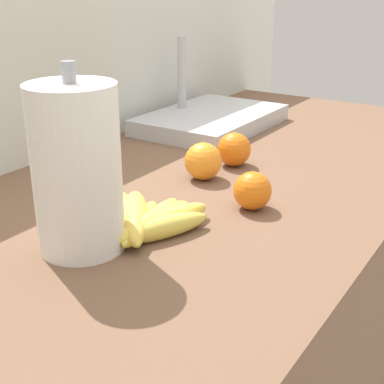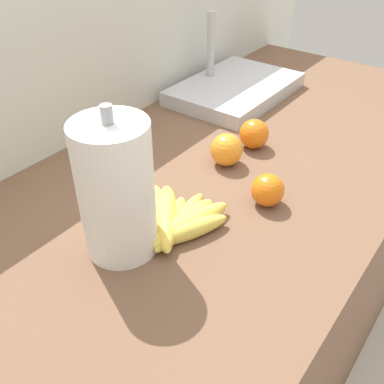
{
  "view_description": "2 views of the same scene",
  "coord_description": "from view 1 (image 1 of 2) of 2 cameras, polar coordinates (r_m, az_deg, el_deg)",
  "views": [
    {
      "loc": [
        -0.8,
        -0.54,
        1.29
      ],
      "look_at": [
        -0.09,
        -0.06,
        0.95
      ],
      "focal_mm": 50.51,
      "sensor_mm": 36.0,
      "label": 1
    },
    {
      "loc": [
        -0.68,
        -0.45,
        1.46
      ],
      "look_at": [
        -0.14,
        -0.05,
        0.97
      ],
      "focal_mm": 40.88,
      "sensor_mm": 36.0,
      "label": 2
    }
  ],
  "objects": [
    {
      "name": "counter",
      "position": [
        1.28,
        -0.32,
        -19.04
      ],
      "size": [
        1.88,
        0.75,
        0.91
      ],
      "primitive_type": "cube",
      "color": "brown",
      "rests_on": "ground"
    },
    {
      "name": "orange_back_left",
      "position": [
        0.96,
        6.4,
        0.13
      ],
      "size": [
        0.07,
        0.07,
        0.07
      ],
      "primitive_type": "sphere",
      "color": "orange",
      "rests_on": "counter"
    },
    {
      "name": "orange_front",
      "position": [
        1.17,
        4.63,
        4.47
      ],
      "size": [
        0.07,
        0.07,
        0.07
      ],
      "primitive_type": "sphere",
      "color": "orange",
      "rests_on": "counter"
    },
    {
      "name": "sink_basin",
      "position": [
        1.48,
        1.97,
        7.75
      ],
      "size": [
        0.4,
        0.27,
        0.24
      ],
      "color": "#B7BABF",
      "rests_on": "counter"
    },
    {
      "name": "banana_bunch",
      "position": [
        0.87,
        -4.78,
        -3.02
      ],
      "size": [
        0.2,
        0.21,
        0.04
      ],
      "color": "#D9C34C",
      "rests_on": "counter"
    },
    {
      "name": "wall_back",
      "position": [
        1.4,
        -14.32,
        -6.32
      ],
      "size": [
        2.28,
        0.06,
        1.3
      ],
      "primitive_type": "cube",
      "color": "silver",
      "rests_on": "ground"
    },
    {
      "name": "paper_towel_roll",
      "position": [
        0.8,
        -12.07,
        2.34
      ],
      "size": [
        0.13,
        0.13,
        0.28
      ],
      "color": "white",
      "rests_on": "counter"
    },
    {
      "name": "orange_back_right",
      "position": [
        1.09,
        1.19,
        3.26
      ],
      "size": [
        0.08,
        0.08,
        0.08
      ],
      "primitive_type": "sphere",
      "color": "orange",
      "rests_on": "counter"
    }
  ]
}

